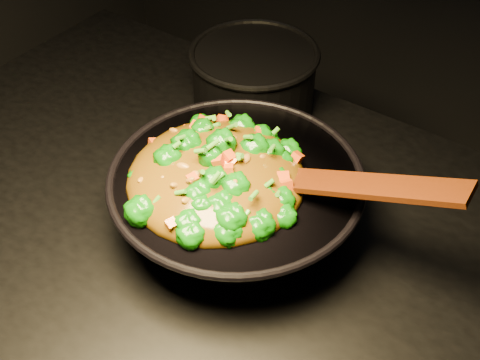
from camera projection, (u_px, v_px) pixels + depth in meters
The scene contains 4 objects.
wok at pixel (236, 201), 0.93m from camera, with size 0.37×0.37×0.11m, color black, non-canonical shape.
stir_fry at pixel (215, 158), 0.86m from camera, with size 0.26×0.26×0.09m, color #106507, non-canonical shape.
spatula at pixel (351, 185), 0.81m from camera, with size 0.32×0.05×0.01m, color #371608.
back_pot at pixel (254, 80), 1.15m from camera, with size 0.23×0.23×0.13m, color black.
Camera 1 is at (0.47, -0.49, 1.62)m, focal length 45.00 mm.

